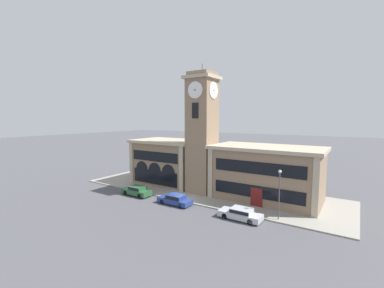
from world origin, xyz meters
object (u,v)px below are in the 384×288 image
parked_car_near (137,191)px  street_lamp (279,187)px  parked_car_mid (175,199)px  parked_car_far (241,213)px

parked_car_near → street_lamp: size_ratio=0.84×
parked_car_mid → parked_car_far: (9.19, 0.00, -0.00)m
parked_car_near → parked_car_mid: bearing=-179.5°
parked_car_mid → parked_car_far: bearing=-179.5°
parked_car_far → parked_car_near: bearing=0.5°
street_lamp → parked_car_mid: bearing=-171.2°
parked_car_far → street_lamp: size_ratio=0.87×
parked_car_near → parked_car_far: size_ratio=0.96×
parked_car_mid → parked_car_far: size_ratio=0.97×
parked_car_near → street_lamp: street_lamp is taller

